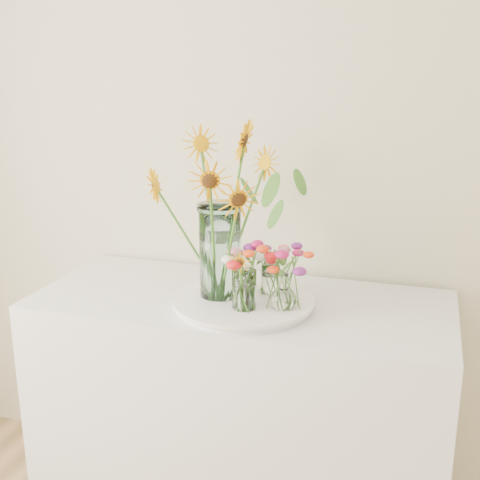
{
  "coord_description": "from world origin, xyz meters",
  "views": [
    {
      "loc": [
        0.28,
        0.12,
        1.64
      ],
      "look_at": [
        -0.27,
        1.86,
        1.12
      ],
      "focal_mm": 45.0,
      "sensor_mm": 36.0,
      "label": 1
    }
  ],
  "objects": [
    {
      "name": "wildflower_posy_c",
      "position": [
        -0.19,
        1.94,
        1.02
      ],
      "size": [
        0.18,
        0.18,
        0.19
      ],
      "primitive_type": null,
      "color": "#FF4316",
      "rests_on": "tray"
    },
    {
      "name": "small_vase_a",
      "position": [
        -0.23,
        1.78,
        0.99
      ],
      "size": [
        0.09,
        0.09,
        0.13
      ],
      "primitive_type": "cylinder",
      "rotation": [
        0.0,
        0.0,
        0.31
      ],
      "color": "white",
      "rests_on": "tray"
    },
    {
      "name": "wildflower_posy_b",
      "position": [
        -0.12,
        1.82,
        1.03
      ],
      "size": [
        0.21,
        0.21,
        0.21
      ],
      "primitive_type": null,
      "color": "#FF4316",
      "rests_on": "tray"
    },
    {
      "name": "tray",
      "position": [
        -0.26,
        1.86,
        0.91
      ],
      "size": [
        0.44,
        0.44,
        0.02
      ],
      "primitive_type": "cylinder",
      "color": "white",
      "rests_on": "counter"
    },
    {
      "name": "small_vase_b",
      "position": [
        -0.12,
        1.82,
        0.98
      ],
      "size": [
        0.08,
        0.08,
        0.12
      ],
      "primitive_type": null,
      "rotation": [
        0.0,
        0.0,
        0.03
      ],
      "color": "white",
      "rests_on": "tray"
    },
    {
      "name": "sunflower_bouquet",
      "position": [
        -0.34,
        1.87,
        1.21
      ],
      "size": [
        0.87,
        0.87,
        0.57
      ],
      "primitive_type": null,
      "rotation": [
        0.0,
        0.0,
        0.25
      ],
      "color": "#E8A004",
      "rests_on": "tray"
    },
    {
      "name": "counter",
      "position": [
        -0.29,
        1.93,
        0.45
      ],
      "size": [
        1.4,
        0.6,
        0.9
      ],
      "primitive_type": "cube",
      "color": "white",
      "rests_on": "ground_plane"
    },
    {
      "name": "mason_jar",
      "position": [
        -0.34,
        1.87,
        1.08
      ],
      "size": [
        0.16,
        0.16,
        0.31
      ],
      "primitive_type": "cylinder",
      "rotation": [
        0.0,
        0.0,
        0.25
      ],
      "color": "#ADD6D1",
      "rests_on": "tray"
    },
    {
      "name": "wildflower_posy_a",
      "position": [
        -0.23,
        1.78,
        1.03
      ],
      "size": [
        0.18,
        0.18,
        0.22
      ],
      "primitive_type": null,
      "color": "#FF4316",
      "rests_on": "tray"
    },
    {
      "name": "small_vase_c",
      "position": [
        -0.19,
        1.94,
        0.98
      ],
      "size": [
        0.08,
        0.08,
        0.1
      ],
      "primitive_type": "cylinder",
      "rotation": [
        0.0,
        0.0,
        -0.43
      ],
      "color": "white",
      "rests_on": "tray"
    }
  ]
}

